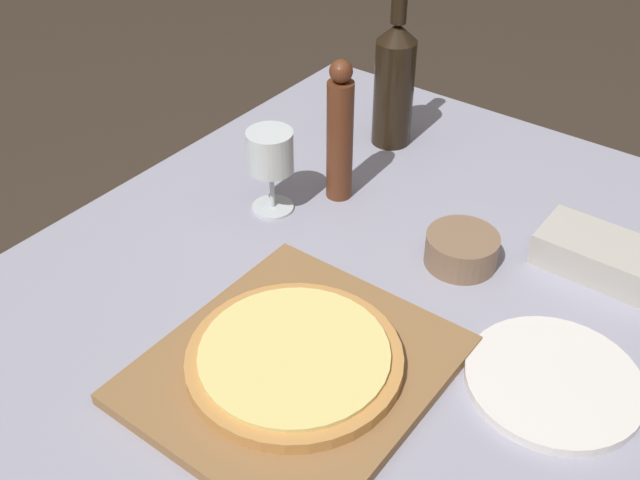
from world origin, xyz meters
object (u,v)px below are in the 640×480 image
Objects in this scene: wine_bottle at (394,82)px; wine_glass at (270,155)px; pizza at (294,358)px; pepper_mill at (340,134)px; small_bowl at (462,249)px.

wine_bottle is 2.05× the size of wine_glass.
pizza is 0.93× the size of wine_bottle.
wine_bottle is 0.21m from pepper_mill.
pizza is 0.34m from small_bowl.
wine_glass is (-0.04, -0.31, -0.02)m from wine_bottle.
small_bowl is (0.28, -0.25, -0.10)m from wine_bottle.
wine_bottle is at bearing 97.59° from pepper_mill.
pepper_mill is at bearing -82.41° from wine_bottle.
pizza is 0.38m from wine_glass.
small_bowl is at bearing -41.06° from wine_bottle.
wine_bottle reaches higher than pepper_mill.
pepper_mill reaches higher than pizza.
wine_glass is (-0.07, -0.10, -0.02)m from pepper_mill.
small_bowl is (0.06, 0.33, -0.00)m from pizza.
small_bowl is at bearing 79.57° from pizza.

